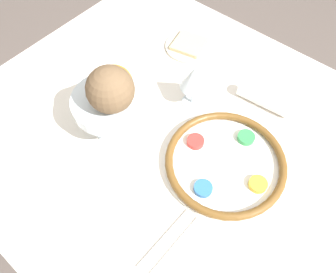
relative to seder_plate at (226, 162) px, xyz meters
The scene contains 12 objects.
ground_plane 0.72m from the seder_plate, ahead, with size 8.00×8.00×0.00m, color #564C47.
dining_table 0.37m from the seder_plate, ahead, with size 1.38×0.98×0.70m.
seder_plate is the anchor object (origin of this frame).
wine_glass 0.23m from the seder_plate, 29.68° to the right, with size 0.07×0.07×0.14m.
fruit_stand 0.32m from the seder_plate, 17.35° to the left, with size 0.19×0.19×0.12m.
orange_fruit 0.33m from the seder_plate, 14.63° to the left, with size 0.09×0.09×0.09m.
coconut 0.33m from the seder_plate, 20.25° to the left, with size 0.11×0.11×0.11m.
bread_plate 0.44m from the seder_plate, 40.01° to the right, with size 0.15×0.15×0.02m.
napkin_roll 0.23m from the seder_plate, 82.30° to the right, with size 0.15×0.05×0.04m.
fork_left 0.24m from the seder_plate, 99.14° to the left, with size 0.02×0.17×0.01m.
fork_right 0.24m from the seder_plate, 92.02° to the left, with size 0.02×0.17×0.01m.
spoon 0.27m from the seder_plate, 81.43° to the right, with size 0.15×0.05×0.01m.
Camera 1 is at (-0.18, 0.39, 1.43)m, focal length 35.00 mm.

